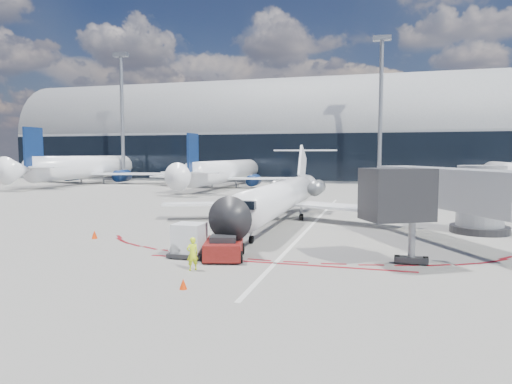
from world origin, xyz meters
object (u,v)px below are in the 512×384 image
(pushback_tug, at_px, (224,248))
(ramp_worker, at_px, (192,254))
(uld_container, at_px, (189,240))
(regional_jet, at_px, (283,196))

(pushback_tug, xyz_separation_m, ramp_worker, (-0.64, -2.77, 0.24))
(pushback_tug, xyz_separation_m, uld_container, (-1.93, -0.19, 0.35))
(regional_jet, relative_size, ramp_worker, 16.11)
(uld_container, bearing_deg, regional_jet, 80.91)
(regional_jet, height_order, uld_container, regional_jet)
(uld_container, bearing_deg, pushback_tug, 5.73)
(ramp_worker, xyz_separation_m, uld_container, (-1.29, 2.58, 0.11))
(regional_jet, distance_m, uld_container, 14.19)
(pushback_tug, bearing_deg, regional_jet, 74.46)
(pushback_tug, distance_m, ramp_worker, 2.85)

